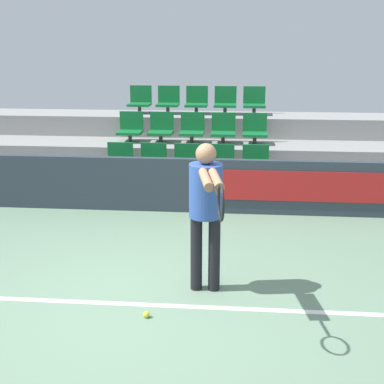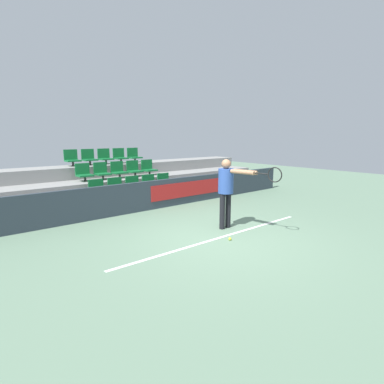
% 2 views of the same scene
% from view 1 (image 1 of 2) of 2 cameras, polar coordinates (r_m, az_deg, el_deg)
% --- Properties ---
extents(ground_plane, '(30.00, 30.00, 0.00)m').
position_cam_1_polar(ground_plane, '(5.74, -4.51, -12.14)').
color(ground_plane, slate).
extents(court_baseline, '(5.37, 0.08, 0.01)m').
position_cam_1_polar(court_baseline, '(5.78, -4.44, -11.91)').
color(court_baseline, white).
rests_on(court_baseline, ground).
extents(barrier_wall, '(12.37, 0.14, 0.88)m').
position_cam_1_polar(barrier_wall, '(8.54, -0.83, 0.73)').
color(barrier_wall, '#2D3842').
rests_on(barrier_wall, ground).
extents(bleacher_tier_front, '(11.97, 1.05, 0.40)m').
position_cam_1_polar(bleacher_tier_front, '(9.19, -0.64, 0.31)').
color(bleacher_tier_front, gray).
rests_on(bleacher_tier_front, ground).
extents(bleacher_tier_middle, '(11.97, 1.05, 0.79)m').
position_cam_1_polar(bleacher_tier_middle, '(10.15, -0.06, 3.02)').
color(bleacher_tier_middle, gray).
rests_on(bleacher_tier_middle, ground).
extents(bleacher_tier_back, '(11.97, 1.05, 1.19)m').
position_cam_1_polar(bleacher_tier_back, '(11.13, 0.43, 5.26)').
color(bleacher_tier_back, gray).
rests_on(bleacher_tier_back, ground).
extents(stadium_chair_0, '(0.45, 0.43, 0.55)m').
position_cam_1_polar(stadium_chair_0, '(9.38, -7.77, 3.32)').
color(stadium_chair_0, '#333333').
rests_on(stadium_chair_0, bleacher_tier_front).
extents(stadium_chair_1, '(0.45, 0.43, 0.55)m').
position_cam_1_polar(stadium_chair_1, '(9.27, -4.21, 3.27)').
color(stadium_chair_1, '#333333').
rests_on(stadium_chair_1, bleacher_tier_front).
extents(stadium_chair_2, '(0.45, 0.43, 0.55)m').
position_cam_1_polar(stadium_chair_2, '(9.19, -0.58, 3.21)').
color(stadium_chair_2, '#333333').
rests_on(stadium_chair_2, bleacher_tier_front).
extents(stadium_chair_3, '(0.45, 0.43, 0.55)m').
position_cam_1_polar(stadium_chair_3, '(9.16, 3.10, 3.13)').
color(stadium_chair_3, '#333333').
rests_on(stadium_chair_3, bleacher_tier_front).
extents(stadium_chair_4, '(0.45, 0.43, 0.55)m').
position_cam_1_polar(stadium_chair_4, '(9.16, 6.79, 3.04)').
color(stadium_chair_4, '#333333').
rests_on(stadium_chair_4, bleacher_tier_front).
extents(stadium_chair_5, '(0.45, 0.43, 0.55)m').
position_cam_1_polar(stadium_chair_5, '(10.31, -6.57, 6.79)').
color(stadium_chair_5, '#333333').
rests_on(stadium_chair_5, bleacher_tier_middle).
extents(stadium_chair_6, '(0.45, 0.43, 0.55)m').
position_cam_1_polar(stadium_chair_6, '(10.21, -3.31, 6.78)').
color(stadium_chair_6, '#333333').
rests_on(stadium_chair_6, bleacher_tier_middle).
extents(stadium_chair_7, '(0.45, 0.43, 0.55)m').
position_cam_1_polar(stadium_chair_7, '(10.14, 0.01, 6.74)').
color(stadium_chair_7, '#333333').
rests_on(stadium_chair_7, bleacher_tier_middle).
extents(stadium_chair_8, '(0.45, 0.43, 0.55)m').
position_cam_1_polar(stadium_chair_8, '(10.11, 3.36, 6.68)').
color(stadium_chair_8, '#333333').
rests_on(stadium_chair_8, bleacher_tier_middle).
extents(stadium_chair_9, '(0.45, 0.43, 0.55)m').
position_cam_1_polar(stadium_chair_9, '(10.11, 6.72, 6.59)').
color(stadium_chair_9, '#333333').
rests_on(stadium_chair_9, bleacher_tier_middle).
extents(stadium_chair_10, '(0.45, 0.43, 0.55)m').
position_cam_1_polar(stadium_chair_10, '(11.28, -5.57, 9.67)').
color(stadium_chair_10, '#333333').
rests_on(stadium_chair_10, bleacher_tier_back).
extents(stadium_chair_11, '(0.45, 0.43, 0.55)m').
position_cam_1_polar(stadium_chair_11, '(11.19, -2.56, 9.68)').
color(stadium_chair_11, '#333333').
rests_on(stadium_chair_11, bleacher_tier_back).
extents(stadium_chair_12, '(0.45, 0.43, 0.55)m').
position_cam_1_polar(stadium_chair_12, '(11.13, 0.49, 9.65)').
color(stadium_chair_12, '#333333').
rests_on(stadium_chair_12, bleacher_tier_back).
extents(stadium_chair_13, '(0.45, 0.43, 0.55)m').
position_cam_1_polar(stadium_chair_13, '(11.09, 3.57, 9.61)').
color(stadium_chair_13, '#333333').
rests_on(stadium_chair_13, bleacher_tier_back).
extents(stadium_chair_14, '(0.45, 0.43, 0.55)m').
position_cam_1_polar(stadium_chair_14, '(11.09, 6.65, 9.53)').
color(stadium_chair_14, '#333333').
rests_on(stadium_chair_14, bleacher_tier_back).
extents(tennis_player, '(0.42, 1.55, 1.66)m').
position_cam_1_polar(tennis_player, '(5.65, 1.53, -1.06)').
color(tennis_player, black).
rests_on(tennis_player, ground).
extents(tennis_ball, '(0.07, 0.07, 0.07)m').
position_cam_1_polar(tennis_ball, '(5.54, -4.87, -12.89)').
color(tennis_ball, '#CCDB33').
rests_on(tennis_ball, ground).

